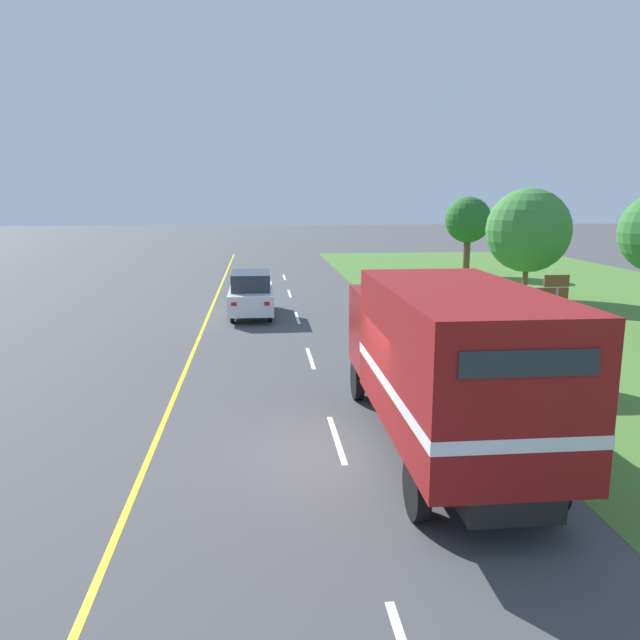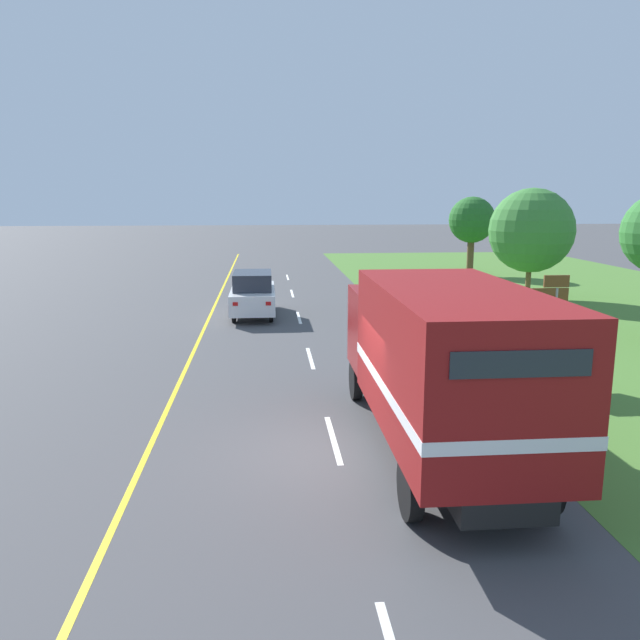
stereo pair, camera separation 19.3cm
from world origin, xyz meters
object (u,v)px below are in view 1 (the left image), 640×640
(horse_trailer_truck, at_px, (444,359))
(lead_car_white, at_px, (251,294))
(roadside_tree_mid, at_px, (528,230))
(highway_sign, at_px, (529,316))
(roadside_tree_far, at_px, (468,220))

(horse_trailer_truck, distance_m, lead_car_white, 15.26)
(roadside_tree_mid, bearing_deg, highway_sign, -113.27)
(roadside_tree_mid, distance_m, roadside_tree_far, 9.80)
(horse_trailer_truck, bearing_deg, lead_car_white, 104.46)
(highway_sign, relative_size, roadside_tree_mid, 0.54)
(horse_trailer_truck, bearing_deg, highway_sign, 50.93)
(lead_car_white, bearing_deg, roadside_tree_mid, 14.04)
(lead_car_white, bearing_deg, horse_trailer_truck, -75.54)
(lead_car_white, height_order, roadside_tree_far, roadside_tree_far)
(highway_sign, xyz_separation_m, roadside_tree_mid, (5.81, 13.51, 1.52))
(roadside_tree_mid, xyz_separation_m, roadside_tree_far, (0.33, 9.80, 0.12))
(horse_trailer_truck, relative_size, roadside_tree_far, 1.60)
(horse_trailer_truck, distance_m, roadside_tree_far, 29.60)
(horse_trailer_truck, distance_m, highway_sign, 5.88)
(highway_sign, height_order, roadside_tree_mid, roadside_tree_mid)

